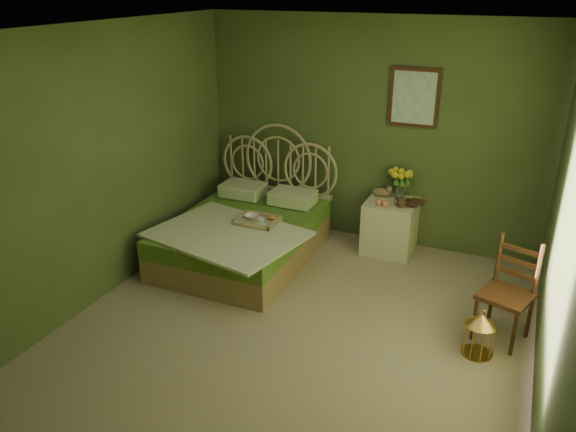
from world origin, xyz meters
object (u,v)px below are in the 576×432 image
at_px(bed, 245,233).
at_px(birdcage, 479,335).
at_px(chair, 508,284).
at_px(nightstand, 391,221).

height_order(bed, birdcage, bed).
bearing_deg(chair, nightstand, 154.95).
bearing_deg(bed, chair, -9.14).
height_order(bed, nightstand, bed).
height_order(nightstand, chair, nightstand).
bearing_deg(nightstand, chair, -43.45).
bearing_deg(bed, birdcage, -17.66).
relative_size(chair, birdcage, 2.32).
bearing_deg(nightstand, birdcage, -54.57).
bearing_deg(birdcage, chair, 68.42).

